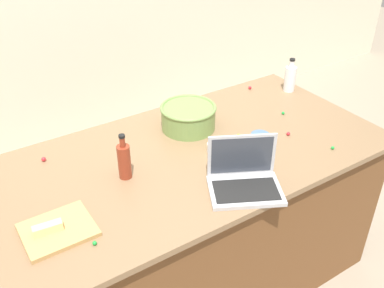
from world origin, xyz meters
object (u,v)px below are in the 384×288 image
at_px(ramekin_small, 260,138).
at_px(mixing_bowl_large, 188,117).
at_px(cutting_board, 58,230).
at_px(bottle_vinegar, 290,78).
at_px(bottle_soy, 124,161).
at_px(laptop, 244,178).
at_px(ramekin_medium, 216,148).
at_px(butter_stick_left, 48,228).

bearing_deg(ramekin_small, mixing_bowl_large, 124.90).
relative_size(mixing_bowl_large, cutting_board, 1.12).
distance_m(cutting_board, ramekin_small, 1.07).
relative_size(mixing_bowl_large, bottle_vinegar, 1.42).
xyz_separation_m(bottle_soy, cutting_board, (-0.37, -0.18, -0.08)).
xyz_separation_m(mixing_bowl_large, cutting_board, (-0.84, -0.39, -0.06)).
height_order(laptop, ramekin_medium, laptop).
height_order(laptop, bottle_soy, bottle_soy).
xyz_separation_m(ramekin_small, ramekin_medium, (-0.23, 0.05, -0.00)).
bearing_deg(butter_stick_left, mixing_bowl_large, 23.90).
height_order(mixing_bowl_large, ramekin_medium, mixing_bowl_large).
bearing_deg(bottle_soy, ramekin_small, -8.81).
distance_m(bottle_vinegar, butter_stick_left, 1.71).
xyz_separation_m(laptop, ramekin_small, (0.30, 0.24, -0.02)).
xyz_separation_m(laptop, butter_stick_left, (-0.81, 0.17, -0.01)).
bearing_deg(butter_stick_left, ramekin_small, 3.54).
distance_m(mixing_bowl_large, bottle_soy, 0.52).
height_order(mixing_bowl_large, bottle_soy, bottle_soy).
bearing_deg(ramekin_medium, laptop, -102.20).
distance_m(bottle_soy, butter_stick_left, 0.45).
xyz_separation_m(mixing_bowl_large, ramekin_small, (0.22, -0.32, -0.04)).
xyz_separation_m(butter_stick_left, ramekin_medium, (0.87, 0.12, -0.01)).
xyz_separation_m(laptop, ramekin_medium, (0.06, 0.29, -0.02)).
relative_size(laptop, mixing_bowl_large, 1.27).
height_order(cutting_board, ramekin_small, ramekin_small).
relative_size(butter_stick_left, ramekin_medium, 1.22).
height_order(bottle_vinegar, butter_stick_left, bottle_vinegar).
height_order(bottle_vinegar, ramekin_medium, bottle_vinegar).
distance_m(cutting_board, butter_stick_left, 0.04).
bearing_deg(ramekin_medium, bottle_soy, 173.27).
bearing_deg(bottle_soy, ramekin_medium, -6.73).
relative_size(laptop, butter_stick_left, 3.42).
xyz_separation_m(bottle_vinegar, ramekin_medium, (-0.78, -0.31, -0.06)).
relative_size(laptop, bottle_soy, 1.71).
height_order(bottle_soy, ramekin_small, bottle_soy).
xyz_separation_m(butter_stick_left, ramekin_small, (1.10, 0.07, -0.01)).
bearing_deg(laptop, butter_stick_left, 168.01).
distance_m(laptop, bottle_soy, 0.53).
bearing_deg(bottle_vinegar, mixing_bowl_large, -176.71).
bearing_deg(bottle_soy, cutting_board, -154.64).
height_order(mixing_bowl_large, butter_stick_left, mixing_bowl_large).
bearing_deg(ramekin_small, butter_stick_left, -176.46).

